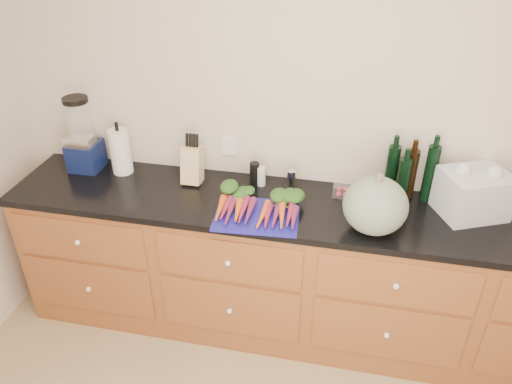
% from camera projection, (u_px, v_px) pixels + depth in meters
% --- Properties ---
extents(wall_back, '(4.10, 0.05, 2.60)m').
position_uv_depth(wall_back, '(328.00, 126.00, 2.89)').
color(wall_back, beige).
rests_on(wall_back, ground).
extents(cabinets, '(3.60, 0.64, 0.90)m').
position_uv_depth(cabinets, '(313.00, 274.00, 3.06)').
color(cabinets, brown).
rests_on(cabinets, ground).
extents(countertop, '(3.64, 0.62, 0.04)m').
position_uv_depth(countertop, '(318.00, 210.00, 2.82)').
color(countertop, black).
rests_on(countertop, cabinets).
extents(cutting_board, '(0.48, 0.38, 0.01)m').
position_uv_depth(cutting_board, '(257.00, 216.00, 2.72)').
color(cutting_board, navy).
rests_on(cutting_board, countertop).
extents(carrots, '(0.46, 0.34, 0.07)m').
position_uv_depth(carrots, '(259.00, 206.00, 2.74)').
color(carrots, orange).
rests_on(carrots, cutting_board).
extents(squash, '(0.33, 0.33, 0.30)m').
position_uv_depth(squash, '(375.00, 206.00, 2.55)').
color(squash, slate).
rests_on(squash, countertop).
extents(blender_appliance, '(0.19, 0.19, 0.48)m').
position_uv_depth(blender_appliance, '(82.00, 139.00, 3.09)').
color(blender_appliance, '#0E1944').
rests_on(blender_appliance, countertop).
extents(paper_towel, '(0.13, 0.13, 0.28)m').
position_uv_depth(paper_towel, '(120.00, 152.00, 3.08)').
color(paper_towel, white).
rests_on(paper_towel, countertop).
extents(knife_block, '(0.11, 0.11, 0.23)m').
position_uv_depth(knife_block, '(192.00, 165.00, 3.00)').
color(knife_block, tan).
rests_on(knife_block, countertop).
extents(grinder_salt, '(0.05, 0.05, 0.12)m').
position_uv_depth(grinder_salt, '(261.00, 176.00, 2.99)').
color(grinder_salt, silver).
rests_on(grinder_salt, countertop).
extents(grinder_pepper, '(0.06, 0.06, 0.14)m').
position_uv_depth(grinder_pepper, '(255.00, 174.00, 2.99)').
color(grinder_pepper, black).
rests_on(grinder_pepper, countertop).
extents(canister_chrome, '(0.05, 0.05, 0.12)m').
position_uv_depth(canister_chrome, '(291.00, 179.00, 2.96)').
color(canister_chrome, silver).
rests_on(canister_chrome, countertop).
extents(tomato_box, '(0.14, 0.12, 0.07)m').
position_uv_depth(tomato_box, '(346.00, 190.00, 2.90)').
color(tomato_box, white).
rests_on(tomato_box, countertop).
extents(bottles, '(0.28, 0.14, 0.34)m').
position_uv_depth(bottles, '(409.00, 175.00, 2.81)').
color(bottles, black).
rests_on(bottles, countertop).
extents(grocery_bag, '(0.42, 0.39, 0.25)m').
position_uv_depth(grocery_bag, '(473.00, 194.00, 2.70)').
color(grocery_bag, white).
rests_on(grocery_bag, countertop).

